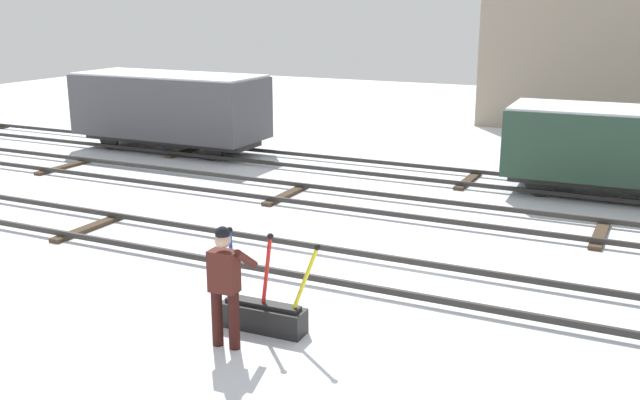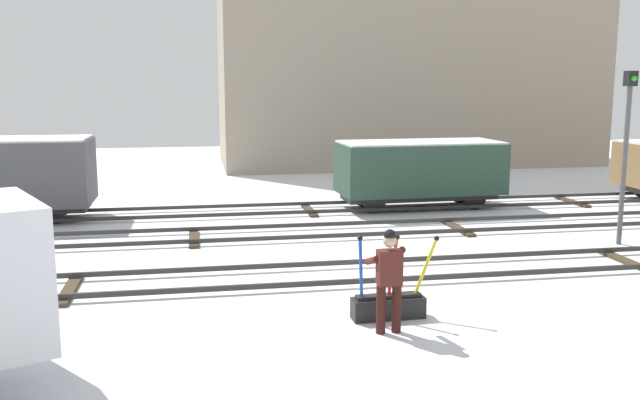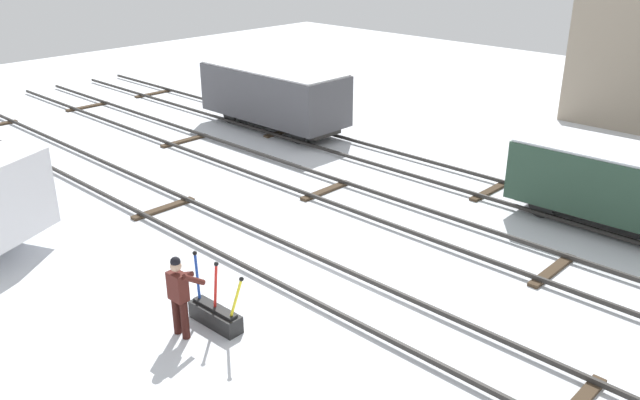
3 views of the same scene
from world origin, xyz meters
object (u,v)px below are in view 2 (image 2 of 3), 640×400
(rail_worker, at_px, (389,275))
(signal_post, at_px, (626,141))
(freight_car_near_switch, at_px, (419,169))
(switch_lever_frame, at_px, (388,304))

(rail_worker, relative_size, signal_post, 0.40)
(rail_worker, bearing_deg, freight_car_near_switch, 67.39)
(rail_worker, bearing_deg, switch_lever_frame, 71.65)
(switch_lever_frame, bearing_deg, freight_car_near_switch, 67.13)
(signal_post, height_order, freight_car_near_switch, signal_post)
(switch_lever_frame, xyz_separation_m, signal_post, (7.08, 4.24, 2.30))
(rail_worker, height_order, signal_post, signal_post)
(rail_worker, distance_m, signal_post, 8.91)
(switch_lever_frame, relative_size, signal_post, 0.36)
(rail_worker, xyz_separation_m, signal_post, (7.27, 4.88, 1.60))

